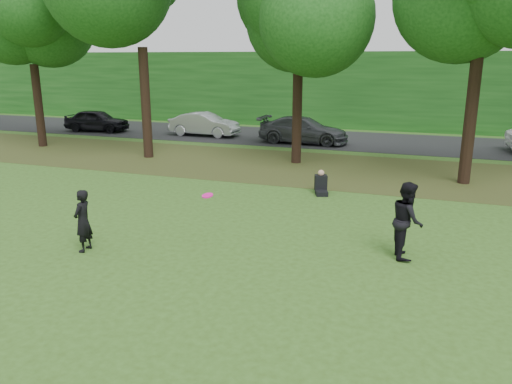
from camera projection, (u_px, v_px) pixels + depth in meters
ground at (259, 321)px, 9.05m from camera, size 120.00×120.00×0.00m
leaf_litter at (360, 171)px, 20.89m from camera, size 60.00×7.00×0.01m
street at (380, 142)px, 28.18m from camera, size 70.00×7.00×0.02m
far_hedge at (392, 91)px, 32.99m from camera, size 70.00×3.00×5.00m
player_left at (83, 221)px, 12.16m from camera, size 0.42×0.60×1.55m
player_right at (407, 220)px, 11.75m from camera, size 0.86×1.02×1.84m
parked_cars at (373, 132)px, 26.91m from camera, size 38.08×3.38×1.44m
frisbee at (207, 195)px, 11.73m from camera, size 0.33×0.32×0.11m
seated_person at (321, 185)px, 17.47m from camera, size 0.63×0.82×0.83m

